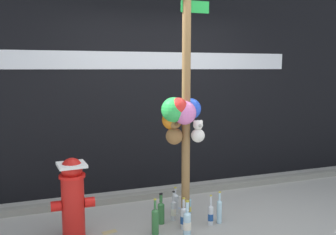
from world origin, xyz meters
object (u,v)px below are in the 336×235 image
at_px(memorial_post, 182,96).
at_px(bottle_4, 184,217).
at_px(bottle_2, 219,210).
at_px(bottle_6, 155,220).
at_px(bottle_5, 174,210).
at_px(bottle_8, 161,212).
at_px(fire_hydrant, 73,196).
at_px(bottle_7, 188,207).
at_px(bottle_1, 175,203).
at_px(bottle_3, 187,223).
at_px(bottle_0, 211,215).

xyz_separation_m(memorial_post, bottle_4, (-0.02, -0.09, -1.28)).
relative_size(bottle_2, bottle_6, 0.95).
distance_m(bottle_2, bottle_5, 0.51).
bearing_deg(bottle_6, bottle_8, 58.33).
distance_m(fire_hydrant, bottle_2, 1.58).
bearing_deg(bottle_7, bottle_6, -150.64).
height_order(memorial_post, bottle_1, memorial_post).
xyz_separation_m(memorial_post, fire_hydrant, (-1.13, 0.12, -0.98)).
height_order(fire_hydrant, bottle_3, fire_hydrant).
height_order(memorial_post, bottle_6, memorial_post).
height_order(memorial_post, bottle_7, memorial_post).
distance_m(bottle_1, bottle_8, 0.33).
height_order(memorial_post, bottle_8, memorial_post).
bearing_deg(bottle_6, bottle_2, 1.58).
bearing_deg(bottle_8, fire_hydrant, 179.73).
relative_size(bottle_4, bottle_7, 0.96).
distance_m(memorial_post, bottle_7, 1.29).
distance_m(bottle_1, bottle_2, 0.55).
bearing_deg(fire_hydrant, bottle_2, -7.72).
xyz_separation_m(bottle_2, bottle_6, (-0.75, -0.02, 0.00)).
height_order(bottle_1, bottle_7, bottle_7).
height_order(bottle_0, bottle_8, bottle_8).
height_order(bottle_4, bottle_5, bottle_4).
bearing_deg(bottle_4, bottle_5, 95.46).
distance_m(bottle_1, bottle_3, 0.60).
xyz_separation_m(bottle_2, bottle_7, (-0.27, 0.25, -0.01)).
bearing_deg(bottle_8, bottle_4, -48.25).
bearing_deg(bottle_4, fire_hydrant, 169.33).
distance_m(bottle_5, bottle_6, 0.40).
relative_size(bottle_0, bottle_2, 0.94).
bearing_deg(memorial_post, bottle_1, 81.34).
bearing_deg(bottle_6, bottle_0, 0.63).
distance_m(bottle_1, bottle_6, 0.59).
distance_m(bottle_5, bottle_8, 0.16).
relative_size(bottle_1, bottle_6, 0.84).
relative_size(bottle_2, bottle_4, 1.05).
height_order(fire_hydrant, bottle_5, fire_hydrant).
bearing_deg(bottle_1, bottle_7, -64.15).
distance_m(bottle_2, bottle_7, 0.37).
xyz_separation_m(memorial_post, bottle_6, (-0.34, -0.11, -1.26)).
xyz_separation_m(fire_hydrant, bottle_5, (1.09, 0.03, -0.31)).
bearing_deg(bottle_1, bottle_5, -116.19).
bearing_deg(bottle_5, bottle_4, -84.54).
xyz_separation_m(fire_hydrant, bottle_0, (1.43, -0.22, -0.31)).
bearing_deg(bottle_3, bottle_2, 20.63).
height_order(bottle_7, bottle_8, bottle_7).
distance_m(bottle_2, bottle_4, 0.43).
xyz_separation_m(bottle_1, bottle_4, (-0.07, -0.42, -0.00)).
distance_m(bottle_0, bottle_1, 0.50).
xyz_separation_m(memorial_post, bottle_7, (0.14, 0.16, -1.27)).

